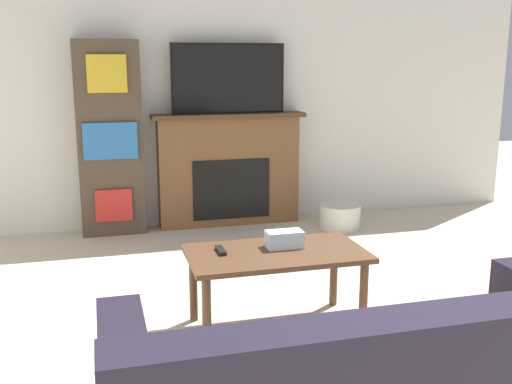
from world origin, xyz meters
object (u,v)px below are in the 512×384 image
(fireplace, at_px, (229,169))
(tv, at_px, (228,79))
(bookshelf, at_px, (110,139))
(storage_basket, at_px, (340,216))
(coffee_table, at_px, (276,261))

(fireplace, xyz_separation_m, tv, (0.00, -0.02, 0.86))
(bookshelf, xyz_separation_m, storage_basket, (2.08, -0.42, -0.76))
(tv, distance_m, bookshelf, 1.22)
(coffee_table, xyz_separation_m, bookshelf, (-0.86, 2.33, 0.46))
(tv, relative_size, bookshelf, 0.61)
(tv, height_order, coffee_table, tv)
(fireplace, height_order, storage_basket, fireplace)
(tv, xyz_separation_m, coffee_table, (-0.24, -2.33, -0.99))
(fireplace, bearing_deg, tv, -90.00)
(tv, bearing_deg, coffee_table, -95.91)
(tv, bearing_deg, storage_basket, -23.22)
(fireplace, distance_m, tv, 0.86)
(coffee_table, bearing_deg, fireplace, 84.14)
(coffee_table, bearing_deg, storage_basket, 57.34)
(fireplace, bearing_deg, coffee_table, -95.86)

